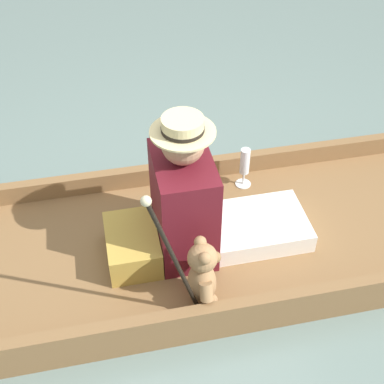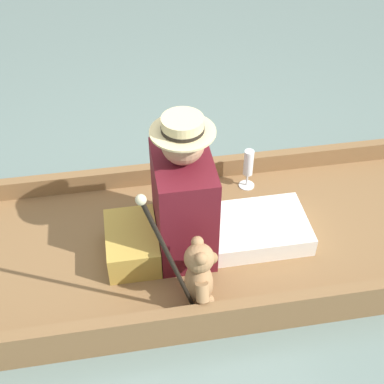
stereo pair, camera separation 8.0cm
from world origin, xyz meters
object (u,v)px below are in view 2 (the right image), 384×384
object	(u,v)px
seated_person	(201,204)
teddy_bear	(200,275)
walking_cane	(166,250)
wine_glass	(248,165)

from	to	relation	value
seated_person	teddy_bear	distance (m)	0.38
walking_cane	teddy_bear	bearing A→B (deg)	115.83
teddy_bear	walking_cane	bearing A→B (deg)	-64.17
seated_person	walking_cane	world-z (taller)	seated_person
teddy_bear	walking_cane	world-z (taller)	walking_cane
seated_person	walking_cane	distance (m)	0.52
teddy_bear	wine_glass	bearing A→B (deg)	151.00
seated_person	wine_glass	size ratio (longest dim) A/B	3.12
teddy_bear	wine_glass	distance (m)	0.88
wine_glass	walking_cane	size ratio (longest dim) A/B	0.33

